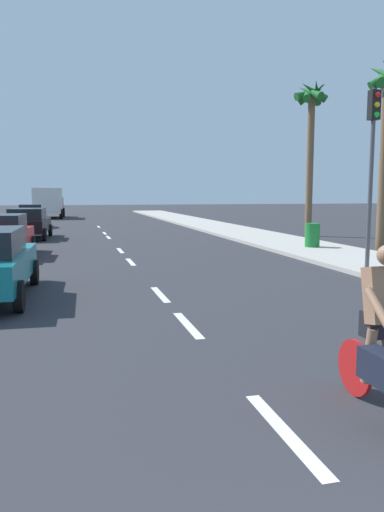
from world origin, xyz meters
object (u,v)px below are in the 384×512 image
at_px(parked_car_silver, 31,215).
at_px(delivery_truck, 49,202).
at_px(cyclist, 382,340).
at_px(parked_car_black, 28,222).
at_px(traffic_signal, 372,147).
at_px(palm_tree_far, 311,115).
at_px(trash_bin_far, 312,235).
at_px(parked_car_red, 2,234).

relative_size(parked_car_silver, delivery_truck, 0.62).
xyz_separation_m(cyclist, parked_car_silver, (-5.68, 31.55, 0.00)).
relative_size(parked_car_black, traffic_signal, 0.87).
bearing_deg(palm_tree_far, parked_car_silver, 144.04).
xyz_separation_m(parked_car_silver, delivery_truck, (0.75, 12.87, 0.67)).
relative_size(cyclist, palm_tree_far, 0.22).
height_order(delivery_truck, traffic_signal, traffic_signal).
xyz_separation_m(parked_car_black, delivery_truck, (0.23, 21.99, 0.66)).
bearing_deg(parked_car_silver, traffic_signal, -68.53).
bearing_deg(traffic_signal, delivery_truck, 105.48).
height_order(delivery_truck, trash_bin_far, delivery_truck).
xyz_separation_m(parked_car_silver, traffic_signal, (10.82, -23.49, 2.77)).
xyz_separation_m(cyclist, parked_car_black, (-5.16, 22.43, 0.01)).
relative_size(parked_car_red, palm_tree_far, 0.51).
bearing_deg(cyclist, parked_car_red, -69.56).
xyz_separation_m(cyclist, trash_bin_far, (6.59, 14.18, -0.20)).
distance_m(cyclist, delivery_truck, 44.70).
height_order(parked_car_red, trash_bin_far, parked_car_red).
xyz_separation_m(parked_car_red, traffic_signal, (10.66, -6.95, 2.77)).
bearing_deg(palm_tree_far, trash_bin_far, -115.67).
height_order(parked_car_silver, trash_bin_far, parked_car_silver).
distance_m(parked_car_red, palm_tree_far, 17.03).
bearing_deg(palm_tree_far, parked_car_black, 172.41).
relative_size(delivery_truck, palm_tree_far, 0.76).
distance_m(parked_car_black, trash_bin_far, 14.36).
xyz_separation_m(parked_car_black, traffic_signal, (10.30, -14.36, 2.77)).
bearing_deg(parked_car_black, palm_tree_far, -4.19).
distance_m(parked_car_red, traffic_signal, 13.02).
relative_size(delivery_truck, traffic_signal, 1.22).
height_order(parked_car_silver, traffic_signal, traffic_signal).
bearing_deg(cyclist, palm_tree_far, -114.91).
height_order(palm_tree_far, trash_bin_far, palm_tree_far).
relative_size(palm_tree_far, trash_bin_far, 8.60).
bearing_deg(parked_car_silver, trash_bin_far, -58.03).
relative_size(parked_car_black, delivery_truck, 0.72).
distance_m(traffic_signal, trash_bin_far, 6.96).
xyz_separation_m(parked_car_silver, palm_tree_far, (15.29, -11.09, 5.62)).
distance_m(parked_car_red, parked_car_silver, 16.54).
xyz_separation_m(traffic_signal, trash_bin_far, (1.45, 6.11, -2.98)).
height_order(delivery_truck, palm_tree_far, palm_tree_far).
bearing_deg(cyclist, trash_bin_far, -114.68).
height_order(parked_car_black, palm_tree_far, palm_tree_far).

